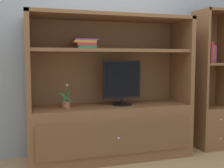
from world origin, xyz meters
The scene contains 7 objects.
painted_rear_wall centered at (0.00, 0.75, 1.40)m, with size 6.00×0.10×2.80m, color #9EA8B2.
media_console centered at (0.00, 0.41, 0.50)m, with size 1.86×0.57×1.63m.
tv_monitor centered at (0.13, 0.39, 0.88)m, with size 0.45×0.24×0.51m.
potted_plant centered at (-0.51, 0.38, 0.66)m, with size 0.15×0.13×0.26m.
magazine_stack centered at (-0.30, 0.40, 1.31)m, with size 0.26×0.34×0.10m.
bookshelf_tall centered at (1.36, 0.41, 0.58)m, with size 0.43×0.40×1.75m.
upright_book_row centered at (1.28, 0.40, 1.21)m, with size 0.16×0.18×0.28m.
Camera 1 is at (-0.92, -2.66, 1.15)m, focal length 45.05 mm.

